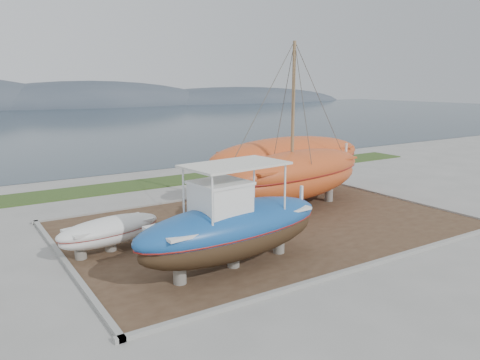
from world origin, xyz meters
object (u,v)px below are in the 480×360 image
white_dinghy (110,235)px  orange_bare_hull (288,168)px  blue_caique (233,216)px  orange_sailboat (299,129)px

white_dinghy → orange_bare_hull: (11.41, 3.23, 1.04)m
blue_caique → orange_bare_hull: size_ratio=0.76×
orange_sailboat → orange_bare_hull: bearing=51.0°
blue_caique → orange_sailboat: 8.59m
orange_bare_hull → orange_sailboat: bearing=-118.5°
blue_caique → orange_bare_hull: bearing=35.0°
blue_caique → white_dinghy: size_ratio=1.81×
orange_sailboat → white_dinghy: bearing=173.5°
blue_caique → orange_bare_hull: 10.96m
blue_caique → white_dinghy: blue_caique is taller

